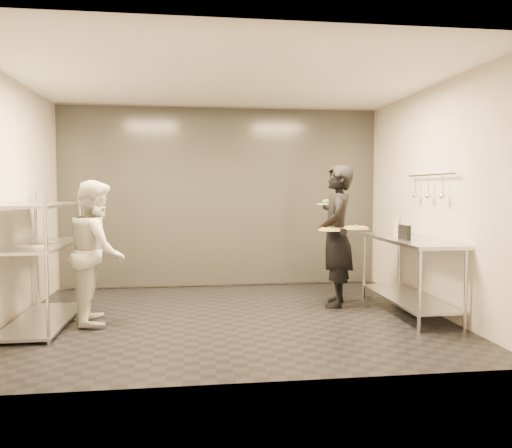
{
  "coord_description": "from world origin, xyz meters",
  "views": [
    {
      "loc": [
        -0.48,
        -5.81,
        1.52
      ],
      "look_at": [
        0.31,
        0.21,
        1.1
      ],
      "focal_mm": 35.0,
      "sensor_mm": 36.0,
      "label": 1
    }
  ],
  "objects": [
    {
      "name": "prep_counter",
      "position": [
        2.18,
        0.0,
        0.63
      ],
      "size": [
        0.6,
        1.8,
        0.92
      ],
      "color": "#B9BBC1",
      "rests_on": "ground"
    },
    {
      "name": "bottle_green",
      "position": [
        2.08,
        0.09,
        1.05
      ],
      "size": [
        0.07,
        0.07,
        0.26
      ],
      "primitive_type": "cylinder",
      "color": "#93A093",
      "rests_on": "prep_counter"
    },
    {
      "name": "salad_plate",
      "position": [
        1.36,
        0.81,
        1.34
      ],
      "size": [
        0.27,
        0.27,
        0.07
      ],
      "color": "silver",
      "rests_on": "waiter"
    },
    {
      "name": "pizza_plate_near",
      "position": [
        1.27,
        0.26,
        1.02
      ],
      "size": [
        0.33,
        0.33,
        0.05
      ],
      "color": "silver",
      "rests_on": "waiter"
    },
    {
      "name": "bottle_clear",
      "position": [
        2.19,
        0.45,
        1.01
      ],
      "size": [
        0.05,
        0.05,
        0.17
      ],
      "primitive_type": "cylinder",
      "color": "#93A093",
      "rests_on": "prep_counter"
    },
    {
      "name": "pass_rack",
      "position": [
        -2.15,
        -0.0,
        0.77
      ],
      "size": [
        0.6,
        1.6,
        1.5
      ],
      "color": "#B9BBC1",
      "rests_on": "ground"
    },
    {
      "name": "pos_monitor",
      "position": [
        2.06,
        -0.13,
        1.01
      ],
      "size": [
        0.06,
        0.25,
        0.18
      ],
      "primitive_type": "cube",
      "rotation": [
        0.0,
        0.0,
        0.03
      ],
      "color": "black",
      "rests_on": "prep_counter"
    },
    {
      "name": "utensil_rail",
      "position": [
        2.43,
        -0.0,
        1.55
      ],
      "size": [
        0.07,
        1.2,
        0.31
      ],
      "color": "#B9BBC1",
      "rests_on": "room_shell"
    },
    {
      "name": "room_shell",
      "position": [
        0.0,
        1.18,
        1.4
      ],
      "size": [
        5.0,
        4.0,
        2.8
      ],
      "color": "black",
      "rests_on": "ground"
    },
    {
      "name": "bottle_dark",
      "position": [
        2.1,
        0.14,
        1.03
      ],
      "size": [
        0.06,
        0.06,
        0.21
      ],
      "primitive_type": "cylinder",
      "color": "black",
      "rests_on": "prep_counter"
    },
    {
      "name": "pizza_plate_far",
      "position": [
        1.57,
        0.2,
        1.04
      ],
      "size": [
        0.33,
        0.33,
        0.05
      ],
      "color": "silver",
      "rests_on": "waiter"
    },
    {
      "name": "chef",
      "position": [
        -1.55,
        0.05,
        0.81
      ],
      "size": [
        0.72,
        0.87,
        1.62
      ],
      "primitive_type": "imported",
      "rotation": [
        0.0,
        0.0,
        1.71
      ],
      "color": "silver",
      "rests_on": "ground"
    },
    {
      "name": "waiter",
      "position": [
        1.4,
        0.47,
        0.92
      ],
      "size": [
        0.61,
        0.77,
        1.83
      ],
      "primitive_type": "imported",
      "rotation": [
        0.0,
        0.0,
        -1.87
      ],
      "color": "black",
      "rests_on": "ground"
    }
  ]
}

